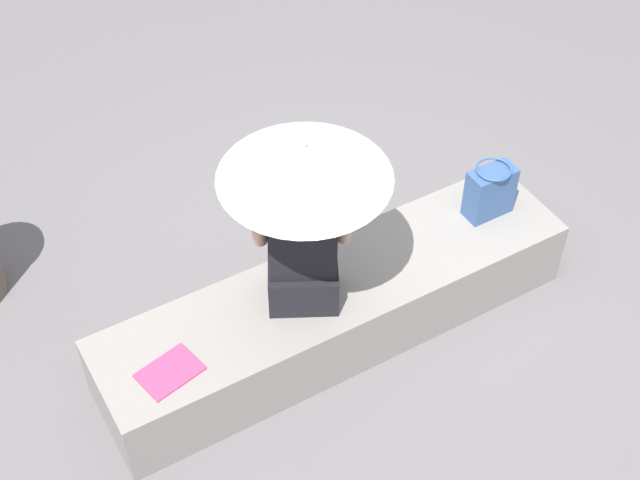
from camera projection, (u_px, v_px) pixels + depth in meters
The scene contains 6 objects.
ground_plane at pixel (336, 332), 4.94m from camera, with size 14.00×14.00×0.00m, color #605B5E.
stone_bench at pixel (336, 307), 4.80m from camera, with size 2.56×0.60×0.41m, color gray.
person_seated at pixel (302, 242), 4.31m from camera, with size 0.51×0.41×0.90m.
parasol at pixel (304, 162), 3.86m from camera, with size 0.77×0.77×1.06m.
handbag_black at pixel (490, 191), 4.91m from camera, with size 0.26×0.19×0.31m.
magazine at pixel (170, 372), 4.25m from camera, with size 0.28×0.20×0.01m, color #D83866.
Camera 1 is at (-1.64, -2.65, 3.87)m, focal length 51.49 mm.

